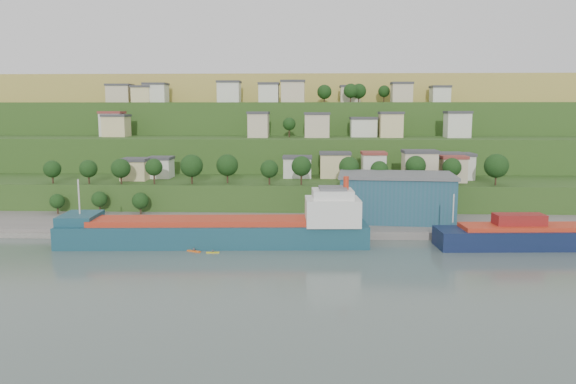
{
  "coord_description": "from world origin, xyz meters",
  "views": [
    {
      "loc": [
        13.54,
        -122.14,
        32.03
      ],
      "look_at": [
        8.05,
        15.0,
        11.9
      ],
      "focal_mm": 35.0,
      "sensor_mm": 36.0,
      "label": 1
    }
  ],
  "objects_px": {
    "cargo_ship_far": "(569,237)",
    "warehouse": "(396,197)",
    "cargo_ship_near": "(224,233)",
    "caravan": "(70,221)",
    "kayak_orange": "(194,251)"
  },
  "relations": [
    {
      "from": "cargo_ship_far",
      "to": "caravan",
      "type": "bearing_deg",
      "value": 170.62
    },
    {
      "from": "cargo_ship_far",
      "to": "warehouse",
      "type": "height_order",
      "value": "warehouse"
    },
    {
      "from": "cargo_ship_near",
      "to": "cargo_ship_far",
      "type": "relative_size",
      "value": 1.26
    },
    {
      "from": "cargo_ship_near",
      "to": "kayak_orange",
      "type": "xyz_separation_m",
      "value": [
        -5.93,
        -6.66,
        -2.74
      ]
    },
    {
      "from": "cargo_ship_near",
      "to": "kayak_orange",
      "type": "distance_m",
      "value": 9.33
    },
    {
      "from": "caravan",
      "to": "kayak_orange",
      "type": "height_order",
      "value": "caravan"
    },
    {
      "from": "cargo_ship_near",
      "to": "cargo_ship_far",
      "type": "distance_m",
      "value": 81.41
    },
    {
      "from": "warehouse",
      "to": "kayak_orange",
      "type": "bearing_deg",
      "value": -144.55
    },
    {
      "from": "kayak_orange",
      "to": "warehouse",
      "type": "bearing_deg",
      "value": 54.9
    },
    {
      "from": "cargo_ship_near",
      "to": "warehouse",
      "type": "height_order",
      "value": "cargo_ship_near"
    },
    {
      "from": "warehouse",
      "to": "kayak_orange",
      "type": "xyz_separation_m",
      "value": [
        -49.94,
        -29.53,
        -8.18
      ]
    },
    {
      "from": "cargo_ship_far",
      "to": "cargo_ship_near",
      "type": "bearing_deg",
      "value": 177.38
    },
    {
      "from": "cargo_ship_near",
      "to": "cargo_ship_far",
      "type": "xyz_separation_m",
      "value": [
        81.4,
        0.85,
        -0.52
      ]
    },
    {
      "from": "cargo_ship_near",
      "to": "caravan",
      "type": "distance_m",
      "value": 45.99
    },
    {
      "from": "cargo_ship_near",
      "to": "kayak_orange",
      "type": "bearing_deg",
      "value": -134.69
    }
  ]
}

